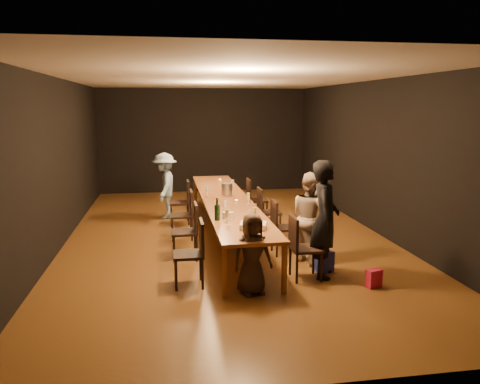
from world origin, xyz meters
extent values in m
plane|color=#412310|center=(0.00, 0.00, 0.00)|extent=(10.00, 10.00, 0.00)
cube|color=black|center=(0.00, 5.00, 1.50)|extent=(6.00, 0.04, 3.00)
cube|color=black|center=(0.00, -5.00, 1.50)|extent=(6.00, 0.04, 3.00)
cube|color=black|center=(-3.00, 0.00, 1.50)|extent=(0.04, 10.00, 3.00)
cube|color=black|center=(3.00, 0.00, 1.50)|extent=(0.04, 10.00, 3.00)
cube|color=silver|center=(0.00, 0.00, 3.00)|extent=(6.00, 10.00, 0.04)
cube|color=brown|center=(0.00, 0.00, 0.72)|extent=(0.90, 6.00, 0.05)
cylinder|color=brown|center=(-0.40, -2.90, 0.35)|extent=(0.08, 0.08, 0.70)
cylinder|color=brown|center=(0.40, -2.90, 0.35)|extent=(0.08, 0.08, 0.70)
cylinder|color=brown|center=(-0.40, 2.90, 0.35)|extent=(0.08, 0.08, 0.70)
cylinder|color=brown|center=(0.40, 2.90, 0.35)|extent=(0.08, 0.08, 0.70)
imported|color=black|center=(1.15, -2.33, 0.87)|extent=(0.60, 0.73, 1.74)
imported|color=tan|center=(1.15, -1.66, 0.73)|extent=(0.76, 0.86, 1.47)
imported|color=#7FA0C4|center=(-1.15, 1.76, 0.74)|extent=(0.64, 1.00, 1.47)
imported|color=#38291F|center=(-0.02, -2.81, 0.55)|extent=(0.60, 0.45, 1.10)
cube|color=#E32252|center=(1.70, -2.87, 0.13)|extent=(0.24, 0.17, 0.25)
cube|color=#2536A3|center=(1.22, -2.18, 0.16)|extent=(0.30, 0.25, 0.32)
cube|color=white|center=(0.10, -2.26, 0.79)|extent=(0.43, 0.38, 0.08)
cube|color=black|center=(0.10, -2.29, 0.84)|extent=(0.15, 0.12, 0.00)
cube|color=red|center=(0.10, -2.18, 0.84)|extent=(0.19, 0.08, 0.00)
cylinder|color=white|center=(-0.18, -1.58, 0.80)|extent=(0.21, 0.21, 0.10)
cylinder|color=silver|center=(0.07, 0.36, 0.87)|extent=(0.28, 0.28, 0.24)
cylinder|color=#B2B7B2|center=(0.15, -2.09, 0.77)|extent=(0.05, 0.05, 0.03)
cylinder|color=#B2B7B2|center=(0.15, -0.32, 0.77)|extent=(0.05, 0.05, 0.03)
cylinder|color=#B2B7B2|center=(0.15, 2.20, 0.77)|extent=(0.05, 0.05, 0.03)
camera|label=1|loc=(-1.14, -8.69, 2.49)|focal=35.00mm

